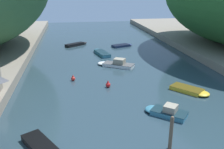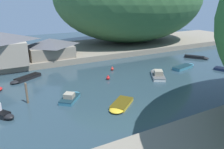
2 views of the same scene
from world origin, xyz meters
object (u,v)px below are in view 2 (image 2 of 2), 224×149
at_px(boat_far_upstream, 71,97).
at_px(boat_small_dinghy, 158,74).
at_px(boat_far_right_bank, 197,57).
at_px(person_on_quay, 25,57).
at_px(boat_moored_right, 120,105).
at_px(boat_white_cruiser, 185,67).
at_px(boat_near_quay, 25,79).
at_px(boathouse_shed, 50,47).
at_px(channel_buoy_near, 112,69).
at_px(channel_buoy_far, 108,78).

distance_m(boat_far_upstream, boat_small_dinghy, 17.72).
bearing_deg(boat_far_right_bank, person_on_quay, -52.42).
bearing_deg(boat_far_upstream, boat_moored_right, -6.56).
bearing_deg(boat_white_cruiser, boat_near_quay, -117.82).
bearing_deg(boat_far_upstream, boathouse_shed, 123.96).
distance_m(boat_far_upstream, person_on_quay, 19.77).
height_order(boat_white_cruiser, channel_buoy_near, channel_buoy_near).
bearing_deg(boat_far_upstream, channel_buoy_near, 78.60).
height_order(boat_near_quay, person_on_quay, person_on_quay).
bearing_deg(person_on_quay, boat_small_dinghy, -60.61).
relative_size(boat_far_upstream, boat_small_dinghy, 0.71).
height_order(channel_buoy_near, person_on_quay, person_on_quay).
xyz_separation_m(boat_moored_right, channel_buoy_far, (-10.16, 3.41, 0.14)).
distance_m(boat_white_cruiser, boat_moored_right, 22.81).
bearing_deg(boat_near_quay, boat_small_dinghy, -144.34).
bearing_deg(channel_buoy_near, boat_far_upstream, -51.69).
xyz_separation_m(boat_far_upstream, boat_moored_right, (5.40, 5.06, -0.13)).
bearing_deg(boat_near_quay, person_on_quay, -40.97).
distance_m(boat_small_dinghy, channel_buoy_near, 9.24).
bearing_deg(boat_far_right_bank, channel_buoy_far, -28.86).
relative_size(channel_buoy_near, channel_buoy_far, 0.91).
bearing_deg(boat_small_dinghy, boathouse_shed, 160.04).
relative_size(boathouse_shed, boat_near_quay, 1.71).
distance_m(boathouse_shed, boat_far_right_bank, 35.25).
height_order(boat_near_quay, channel_buoy_far, channel_buoy_far).
height_order(boathouse_shed, boat_moored_right, boathouse_shed).
xyz_separation_m(boat_moored_right, channel_buoy_near, (-14.71, 6.71, 0.10)).
xyz_separation_m(boathouse_shed, boat_far_right_bank, (13.51, 32.40, -3.20)).
height_order(boathouse_shed, boat_far_upstream, boathouse_shed).
xyz_separation_m(boathouse_shed, boat_small_dinghy, (19.30, 15.22, -3.08)).
relative_size(boathouse_shed, boat_white_cruiser, 1.54).
bearing_deg(channel_buoy_near, boat_near_quay, -98.45).
distance_m(boat_far_upstream, boat_moored_right, 7.41).
xyz_separation_m(boathouse_shed, boat_moored_right, (26.82, 2.69, -3.24)).
distance_m(boat_white_cruiser, boat_near_quay, 31.88).
relative_size(boathouse_shed, boat_small_dinghy, 1.58).
distance_m(boat_small_dinghy, person_on_quay, 27.24).
relative_size(boat_far_right_bank, channel_buoy_far, 5.59).
distance_m(channel_buoy_far, person_on_quay, 18.93).
distance_m(boat_white_cruiser, boat_far_right_bank, 9.76).
height_order(boat_far_upstream, boat_small_dinghy, boat_small_dinghy).
distance_m(boat_near_quay, channel_buoy_far, 14.95).
relative_size(boat_far_upstream, person_on_quay, 2.71).
distance_m(channel_buoy_near, person_on_quay, 18.32).
height_order(channel_buoy_far, person_on_quay, person_on_quay).
relative_size(boat_white_cruiser, channel_buoy_far, 6.78).
distance_m(boathouse_shed, channel_buoy_near, 15.65).
distance_m(boat_far_upstream, boat_far_right_bank, 35.67).
distance_m(boat_small_dinghy, boat_near_quay, 24.32).
xyz_separation_m(boat_far_upstream, boat_near_quay, (-11.76, -4.74, -0.11)).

